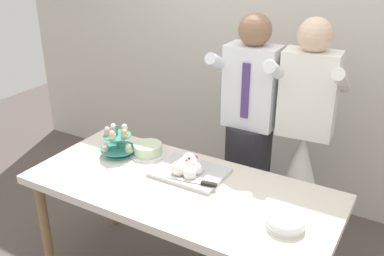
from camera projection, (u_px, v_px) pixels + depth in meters
name	position (u px, v px, depth m)	size (l,w,h in m)	color
rear_wall	(277.00, 25.00, 3.37)	(5.20, 0.10, 2.90)	beige
dessert_table	(180.00, 196.00, 2.53)	(1.80, 0.80, 0.78)	silver
cupcake_stand	(118.00, 142.00, 2.81)	(0.23, 0.23, 0.21)	teal
main_cake_tray	(189.00, 168.00, 2.60)	(0.43, 0.31, 0.13)	silver
plate_stack	(286.00, 222.00, 2.14)	(0.20, 0.20, 0.05)	white
round_cake	(148.00, 150.00, 2.84)	(0.24, 0.24, 0.08)	white
person_groom	(248.00, 148.00, 3.00)	(0.46, 0.49, 1.66)	#232328
person_bride	(299.00, 179.00, 2.94)	(0.56, 0.56, 1.66)	white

